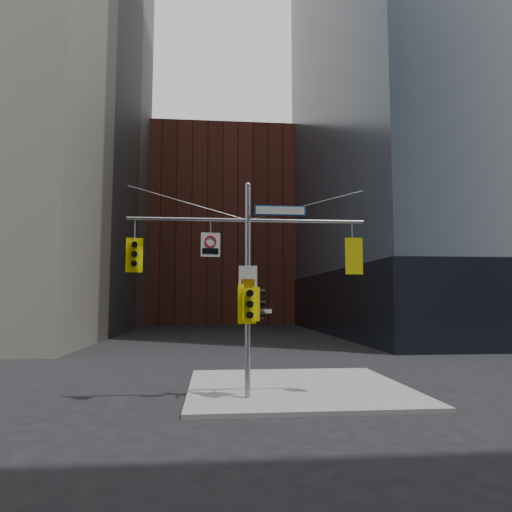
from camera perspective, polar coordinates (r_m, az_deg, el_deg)
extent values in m
plane|color=black|center=(13.60, -0.41, -19.65)|extent=(160.00, 160.00, 0.00)
cube|color=gray|center=(17.72, 5.15, -16.04)|extent=(8.00, 8.00, 0.15)
cube|color=black|center=(53.72, 27.65, -5.21)|extent=(36.40, 36.40, 6.00)
cube|color=brown|center=(71.94, -4.36, 3.06)|extent=(26.00, 20.00, 28.00)
cylinder|color=#92949A|center=(15.18, -1.05, -4.46)|extent=(0.18, 0.18, 7.20)
sphere|color=#92949A|center=(15.67, -1.02, 8.82)|extent=(0.20, 0.20, 0.20)
cylinder|color=#92949A|center=(15.40, -8.50, 4.57)|extent=(4.00, 0.11, 0.11)
cylinder|color=#92949A|center=(15.69, 6.29, 4.35)|extent=(4.00, 0.11, 0.11)
cylinder|color=#92949A|center=(15.07, -0.93, 4.73)|extent=(0.10, 0.70, 0.10)
cylinder|color=#92949A|center=(15.50, -8.47, 6.57)|extent=(4.00, 0.02, 1.12)
cylinder|color=#92949A|center=(15.79, 6.27, 6.32)|extent=(4.00, 0.02, 1.12)
cube|color=#FFED0D|center=(15.43, -14.97, 0.18)|extent=(0.33, 0.26, 0.93)
cube|color=#FFED0D|center=(15.59, -14.96, 0.12)|extent=(0.55, 0.12, 1.15)
cylinder|color=black|center=(15.29, -14.94, 1.39)|extent=(0.21, 0.17, 0.19)
cylinder|color=black|center=(15.36, -14.94, 1.36)|extent=(0.17, 0.04, 0.17)
cylinder|color=black|center=(15.26, -14.97, 0.24)|extent=(0.21, 0.17, 0.19)
cylinder|color=black|center=(15.33, -14.97, 0.21)|extent=(0.17, 0.04, 0.17)
cylinder|color=black|center=(15.23, -15.00, -0.92)|extent=(0.21, 0.17, 0.19)
cylinder|color=#0CE559|center=(15.30, -15.00, -0.94)|extent=(0.17, 0.04, 0.17)
cube|color=#FFED0D|center=(15.93, 11.98, -0.06)|extent=(0.33, 0.24, 1.00)
cube|color=#FFED0D|center=(15.76, 12.15, 0.00)|extent=(0.59, 0.06, 1.24)
cylinder|color=black|center=(16.15, 11.78, 1.06)|extent=(0.22, 0.16, 0.21)
cylinder|color=black|center=(16.07, 11.85, 1.09)|extent=(0.18, 0.02, 0.18)
cylinder|color=black|center=(16.11, 11.80, -0.13)|extent=(0.22, 0.16, 0.21)
cylinder|color=black|center=(16.04, 11.88, -0.10)|extent=(0.18, 0.02, 0.18)
cylinder|color=black|center=(16.09, 11.83, -1.31)|extent=(0.22, 0.16, 0.21)
cylinder|color=black|center=(16.01, 11.90, -1.29)|extent=(0.18, 0.02, 0.18)
cube|color=#FFED0D|center=(15.21, 0.01, -6.02)|extent=(0.29, 0.39, 1.12)
cylinder|color=black|center=(15.21, 0.82, -4.61)|extent=(0.19, 0.25, 0.23)
cylinder|color=black|center=(15.21, 0.49, -4.61)|extent=(0.04, 0.20, 0.20)
cylinder|color=black|center=(15.21, 0.82, -6.02)|extent=(0.19, 0.25, 0.23)
cylinder|color=black|center=(15.21, 0.49, -6.02)|extent=(0.04, 0.20, 0.20)
cylinder|color=black|center=(15.21, 0.82, -7.42)|extent=(0.19, 0.25, 0.23)
cylinder|color=black|center=(15.21, 0.50, -7.43)|extent=(0.04, 0.20, 0.20)
cube|color=#FFED0D|center=(14.90, -0.97, -6.03)|extent=(0.37, 0.29, 1.05)
cube|color=#FFED0D|center=(15.08, -1.13, -6.02)|extent=(0.62, 0.14, 1.30)
cylinder|color=black|center=(14.71, -0.78, -4.67)|extent=(0.24, 0.19, 0.22)
cylinder|color=black|center=(14.79, -0.86, -4.68)|extent=(0.19, 0.05, 0.19)
cylinder|color=black|center=(14.71, -0.79, -6.03)|extent=(0.24, 0.19, 0.22)
cylinder|color=black|center=(14.79, -0.86, -6.03)|extent=(0.19, 0.05, 0.19)
cylinder|color=black|center=(14.72, -0.79, -7.39)|extent=(0.24, 0.19, 0.22)
cylinder|color=black|center=(14.79, -0.86, -7.38)|extent=(0.19, 0.05, 0.19)
cube|color=navy|center=(15.60, 3.04, 5.69)|extent=(1.77, 0.05, 0.34)
cube|color=silver|center=(15.58, 3.06, 5.71)|extent=(1.66, 0.02, 0.26)
cube|color=silver|center=(15.23, -5.71, 1.41)|extent=(0.64, 0.11, 0.80)
torus|color=#B20A0A|center=(15.22, -5.71, 1.82)|extent=(0.40, 0.10, 0.40)
cube|color=black|center=(15.19, -5.72, 0.62)|extent=(0.53, 0.07, 0.19)
cube|color=silver|center=(15.08, -1.01, -2.73)|extent=(0.61, 0.05, 0.80)
cube|color=#D88C00|center=(15.05, -1.00, -3.57)|extent=(0.44, 0.03, 0.35)
cube|color=silver|center=(15.23, 0.65, -6.92)|extent=(0.71, 0.05, 0.14)
cube|color=#145926|center=(15.64, -1.17, -6.87)|extent=(0.07, 0.66, 0.13)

